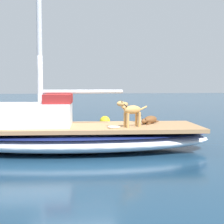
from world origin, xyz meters
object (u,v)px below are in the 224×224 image
dog_brown (150,120)px  dog_tan (131,111)px  coiled_rope (114,127)px  mooring_buoy (105,121)px  sailboat_main (75,138)px  deck_winch (139,119)px

dog_brown → dog_tan: dog_tan is taller
coiled_rope → mooring_buoy: bearing=-6.3°
dog_tan → coiled_rope: (-0.11, 0.46, -0.40)m
coiled_rope → mooring_buoy: coiled_rope is taller
sailboat_main → dog_tan: bearing=-111.7°
coiled_rope → dog_tan: bearing=-77.0°
dog_brown → deck_winch: dog_brown is taller
deck_winch → coiled_rope: (-1.19, 0.95, -0.08)m
sailboat_main → coiled_rope: 1.19m
sailboat_main → mooring_buoy: 5.26m
sailboat_main → coiled_rope: size_ratio=23.00×
coiled_rope → mooring_buoy: (5.68, -0.63, -0.46)m
sailboat_main → mooring_buoy: bearing=-17.2°
mooring_buoy → dog_tan: bearing=178.3°
dog_brown → mooring_buoy: 4.97m
dog_brown → coiled_rope: bearing=123.6°
sailboat_main → dog_brown: size_ratio=10.03×
dog_brown → mooring_buoy: (4.91, 0.53, -0.55)m
dog_tan → deck_winch: 1.23m
dog_brown → deck_winch: 0.47m
coiled_rope → mooring_buoy: 5.73m
dog_brown → dog_tan: (-0.66, 0.69, 0.32)m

